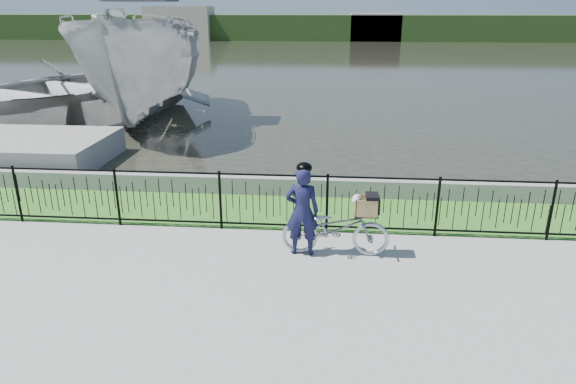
# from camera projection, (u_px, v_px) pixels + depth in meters

# --- Properties ---
(ground) EXTENTS (120.00, 120.00, 0.00)m
(ground) POSITION_uv_depth(u_px,v_px,m) (262.00, 271.00, 8.24)
(ground) COLOR gray
(ground) RESTS_ON ground
(grass_strip) EXTENTS (60.00, 2.00, 0.01)m
(grass_strip) POSITION_uv_depth(u_px,v_px,m) (279.00, 210.00, 10.68)
(grass_strip) COLOR #357023
(grass_strip) RESTS_ON ground
(water) EXTENTS (120.00, 120.00, 0.00)m
(water) POSITION_uv_depth(u_px,v_px,m) (320.00, 62.00, 39.15)
(water) COLOR #28281F
(water) RESTS_ON ground
(quay_wall) EXTENTS (60.00, 0.30, 0.40)m
(quay_wall) POSITION_uv_depth(u_px,v_px,m) (283.00, 186.00, 11.54)
(quay_wall) COLOR gray
(quay_wall) RESTS_ON ground
(fence) EXTENTS (14.00, 0.06, 1.15)m
(fence) POSITION_uv_depth(u_px,v_px,m) (273.00, 202.00, 9.54)
(fence) COLOR black
(fence) RESTS_ON ground
(far_treeline) EXTENTS (120.00, 6.00, 3.00)m
(far_treeline) POSITION_uv_depth(u_px,v_px,m) (326.00, 27.00, 63.92)
(far_treeline) COLOR #2A451A
(far_treeline) RESTS_ON ground
(far_building_left) EXTENTS (8.00, 4.00, 4.00)m
(far_building_left) POSITION_uv_depth(u_px,v_px,m) (180.00, 23.00, 63.32)
(far_building_left) COLOR #B4A791
(far_building_left) RESTS_ON ground
(far_building_right) EXTENTS (6.00, 3.00, 3.20)m
(far_building_right) POSITION_uv_depth(u_px,v_px,m) (375.00, 27.00, 62.00)
(far_building_right) COLOR #B4A791
(far_building_right) RESTS_ON ground
(bicycle_rig) EXTENTS (1.81, 0.63, 1.12)m
(bicycle_rig) POSITION_uv_depth(u_px,v_px,m) (336.00, 227.00, 8.66)
(bicycle_rig) COLOR #A8ADB4
(bicycle_rig) RESTS_ON ground
(cyclist) EXTENTS (0.57, 0.37, 1.62)m
(cyclist) POSITION_uv_depth(u_px,v_px,m) (302.00, 210.00, 8.57)
(cyclist) COLOR #141537
(cyclist) RESTS_ON ground
(boat_near) EXTENTS (5.34, 10.69, 5.75)m
(boat_near) POSITION_uv_depth(u_px,v_px,m) (147.00, 64.00, 18.23)
(boat_near) COLOR #A7A7A7
(boat_near) RESTS_ON water
(boat_far) EXTENTS (11.08, 12.60, 2.17)m
(boat_far) POSITION_uv_depth(u_px,v_px,m) (72.00, 90.00, 18.89)
(boat_far) COLOR #A7A7A7
(boat_far) RESTS_ON water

